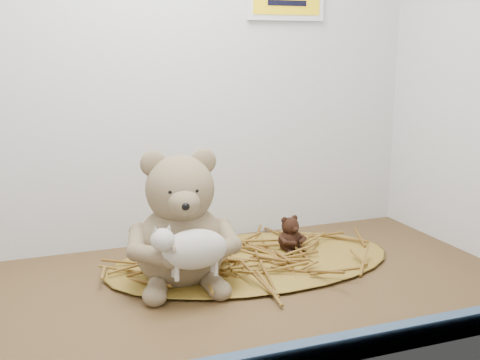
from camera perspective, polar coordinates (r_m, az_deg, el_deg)
name	(u,v)px	position (r cm, az deg, el deg)	size (l,w,h in cm)	color
alcove_shell	(178,33)	(108.03, -5.87, 13.71)	(120.40, 60.20, 90.40)	#483419
straw_bed	(252,261)	(121.88, 1.13, -7.67)	(59.03, 34.27, 1.14)	brown
main_teddy	(180,218)	(108.91, -5.69, -3.62)	(20.12, 21.23, 24.95)	#7C6A4C
toy_lamb	(195,249)	(101.60, -4.33, -6.57)	(14.74, 8.99, 9.52)	beige
mini_teddy_tan	(211,250)	(115.25, -2.80, -6.68)	(5.85, 6.18, 7.26)	brown
mini_teddy_brown	(290,232)	(126.25, 4.73, -4.93)	(5.99, 6.32, 7.43)	black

